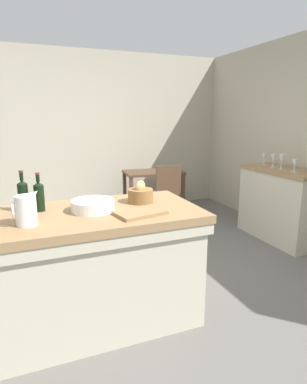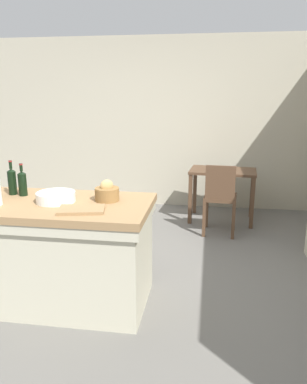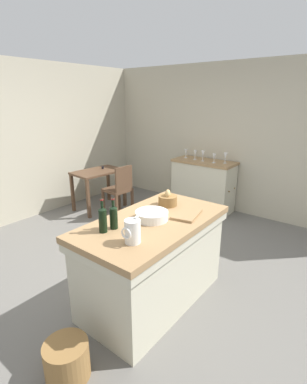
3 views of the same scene
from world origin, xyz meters
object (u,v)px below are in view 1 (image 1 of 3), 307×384
wash_bowl (93,205)px  wine_bottle_amber (23,195)px  bread_basket (140,195)px  island_table (96,263)px  wine_bottle_dark (39,196)px  wine_glass_right (273,158)px  wine_glass_far_right (264,157)px  side_cabinet (281,204)px  wine_glass_left (295,163)px  writing_desk (153,178)px  pitcher (26,210)px  wooden_chair (165,193)px  cutting_board (140,213)px  wine_glass_middle (282,159)px

wash_bowl → wine_bottle_amber: bearing=160.5°
wash_bowl → bread_basket: (0.41, 0.10, 0.02)m
island_table → wine_bottle_dark: bearing=156.4°
island_table → wine_glass_right: 2.83m
island_table → wine_glass_right: bearing=21.9°
wine_glass_far_right → side_cabinet: bearing=-93.3°
island_table → bread_basket: 0.64m
side_cabinet → wine_glass_left: (-0.06, -0.22, 0.57)m
side_cabinet → writing_desk: bearing=126.8°
wine_glass_right → writing_desk: bearing=129.9°
side_cabinet → wash_bowl: (-2.59, -0.83, 0.47)m
pitcher → bread_basket: pitcher is taller
wine_glass_far_right → wash_bowl: bearing=-154.6°
wash_bowl → wine_bottle_dark: bearing=158.2°
wooden_chair → wine_glass_far_right: 1.45m
cutting_board → wine_glass_far_right: (2.32, 1.45, 0.13)m
island_table → wine_glass_right: size_ratio=9.01×
bread_basket → wine_glass_left: size_ratio=1.28×
island_table → pitcher: pitcher is taller
side_cabinet → wine_bottle_amber: 3.18m
wine_bottle_amber → wine_glass_far_right: bearing=19.2°
pitcher → cutting_board: size_ratio=0.69×
pitcher → cutting_board: pitcher is taller
island_table → wine_glass_middle: (2.54, 0.86, 0.57)m
side_cabinet → wine_glass_middle: size_ratio=6.03×
writing_desk → wash_bowl: 2.80m
bread_basket → wine_bottle_dark: wine_bottle_dark is taller
cutting_board → wine_glass_right: size_ratio=1.97×
wash_bowl → wine_glass_left: (2.53, 0.62, 0.10)m
cutting_board → wine_glass_right: 2.59m
side_cabinet → wooden_chair: bearing=141.1°
island_table → wine_glass_left: bearing=14.0°
wine_glass_right → pitcher: bearing=-158.7°
island_table → wine_glass_far_right: (2.61, 1.25, 0.55)m
wine_glass_middle → island_table: bearing=-161.3°
writing_desk → wooden_chair: wooden_chair is taller
wine_bottle_dark → wine_glass_far_right: wine_bottle_dark is taller
wine_bottle_amber → wine_glass_right: (3.04, 0.85, 0.03)m
writing_desk → wine_glass_left: wine_glass_left is taller
pitcher → wine_glass_far_right: (3.07, 1.40, 0.04)m
wooden_chair → wine_glass_left: size_ratio=5.85×
wash_bowl → wine_bottle_dark: (-0.36, 0.14, 0.07)m
writing_desk → wine_glass_far_right: 1.70m
wooden_chair → wine_glass_far_right: (1.23, -0.56, 0.53)m
wooden_chair → pitcher: size_ratio=3.90×
writing_desk → pitcher: size_ratio=4.00×
wine_bottle_amber → wine_glass_left: bearing=8.6°
wash_bowl → wine_glass_left: bearing=13.7°
side_cabinet → wine_bottle_dark: (-2.95, -0.69, 0.55)m
wooden_chair → wine_glass_right: bearing=-33.5°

